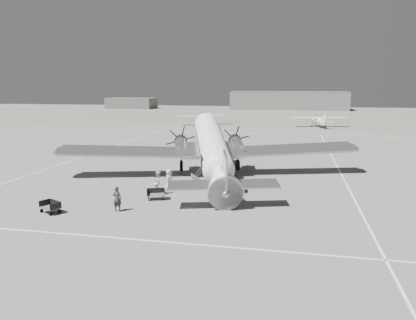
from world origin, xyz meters
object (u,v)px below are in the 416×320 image
Objects in this scene: light_plane_left at (204,120)px; ground_crew at (117,199)px; light_plane_right at (319,121)px; baggage_cart_far at (50,207)px; passenger at (169,180)px; dc3_airliner at (212,150)px; shed_secondary at (132,103)px; ramp_agent at (159,183)px; hangar_main at (289,100)px; baggage_cart_near at (156,194)px.

light_plane_left reaches higher than ground_crew.
light_plane_right is 7.89× the size of baggage_cart_far.
baggage_cart_far is at bearing 152.24° from passenger.
dc3_airliner is 16.46× the size of ground_crew.
ramp_agent is at bearing -66.56° from shed_secondary.
dc3_airliner is (-5.04, -118.28, -0.50)m from hangar_main.
hangar_main reaches higher than passenger.
dc3_airliner is at bearing -109.36° from ground_crew.
light_plane_right is 62.08m from baggage_cart_near.
light_plane_right is at bearing -101.85° from ground_crew.
light_plane_left reaches higher than passenger.
passenger is at bearing -12.74° from ramp_agent.
ground_crew is at bearing 42.62° from baggage_cart_far.
ramp_agent is at bearing 72.71° from baggage_cart_far.
shed_secondary reaches higher than baggage_cart_near.
light_plane_left is (42.55, -61.21, -0.80)m from shed_secondary.
hangar_main is at bearing 4.76° from shed_secondary.
light_plane_left reaches higher than baggage_cart_near.
passenger is (0.38, 1.55, -0.07)m from ramp_agent.
light_plane_right reaches higher than passenger.
dc3_airliner reaches higher than ground_crew.
baggage_cart_near is at bearing -127.56° from dc3_airliner.
dc3_airliner is 16.39× the size of passenger.
light_plane_left is 58.95m from ramp_agent.
baggage_cart_near is 0.99× the size of baggage_cart_far.
baggage_cart_far is at bearing 20.14° from ground_crew.
dc3_airliner is at bearing -92.44° from hangar_main.
hangar_main is 23.43× the size of passenger.
shed_secondary reaches higher than ground_crew.
shed_secondary is at bearing 34.46° from passenger.
ramp_agent is at bearing -134.00° from dc3_airliner.
light_plane_left reaches higher than ramp_agent.
dc3_airliner is 8.49m from baggage_cart_near.
hangar_main is 126.18m from baggage_cart_near.
ground_crew is (7.86, -63.04, -0.31)m from light_plane_left.
ground_crew is (-1.64, -3.36, 0.48)m from baggage_cart_near.
hangar_main is 68.50m from light_plane_left.
baggage_cart_far is (-13.94, -130.58, -2.88)m from hangar_main.
light_plane_left is at bearing 20.22° from passenger.
hangar_main reaches higher than light_plane_right.
ground_crew is at bearing -137.67° from baggage_cart_near.
light_plane_right is 6.52× the size of ground_crew.
hangar_main is 129.63m from ground_crew.
light_plane_right is (24.86, 0.46, 0.01)m from light_plane_left.
light_plane_right is at bearing -13.96° from ramp_agent.
light_plane_right is at bearing 97.39° from baggage_cart_far.
ramp_agent is (-8.22, -124.43, -2.33)m from hangar_main.
hangar_main is 3.63× the size of light_plane_left.
light_plane_right is 65.74m from ground_crew.
ramp_agent is (1.37, 4.82, 0.08)m from ground_crew.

